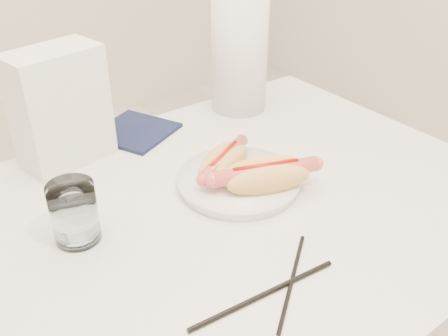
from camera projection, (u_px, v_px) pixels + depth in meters
table at (197, 243)px, 0.93m from camera, size 1.20×0.80×0.75m
plate at (239, 182)px, 0.98m from camera, size 0.29×0.29×0.02m
hotdog_left at (224, 162)px, 0.98m from camera, size 0.16×0.12×0.05m
hotdog_right at (265, 175)px, 0.93m from camera, size 0.20×0.13×0.05m
water_glass at (74, 213)px, 0.82m from camera, size 0.08×0.08×0.11m
chopstick_near at (264, 294)px, 0.73m from camera, size 0.25×0.03×0.01m
chopstick_far at (292, 280)px, 0.76m from camera, size 0.17×0.13×0.01m
napkin_box at (60, 108)px, 1.01m from camera, size 0.19×0.13×0.24m
navy_napkin at (135, 131)px, 1.17m from camera, size 0.21×0.21×0.01m
paper_towel_roll at (239, 49)px, 1.21m from camera, size 0.18×0.18×0.30m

